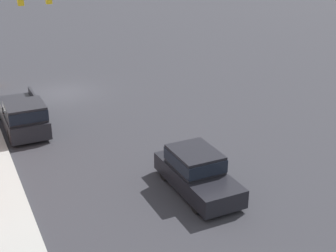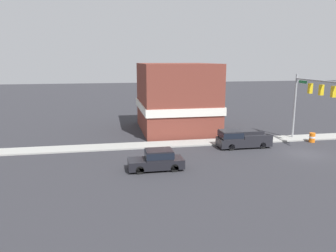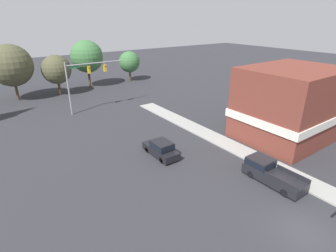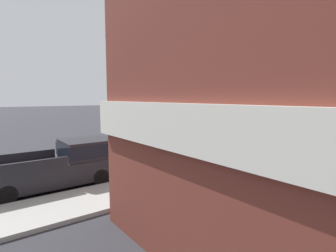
{
  "view_description": "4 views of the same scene",
  "coord_description": "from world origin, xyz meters",
  "views": [
    {
      "loc": [
        6.35,
        28.87,
        9.77
      ],
      "look_at": [
        -1.3,
        13.0,
        2.37
      ],
      "focal_mm": 50.0,
      "sensor_mm": 36.0,
      "label": 1
    },
    {
      "loc": [
        -27.0,
        18.23,
        8.79
      ],
      "look_at": [
        1.04,
        12.97,
        2.98
      ],
      "focal_mm": 35.0,
      "sensor_mm": 36.0,
      "label": 2
    },
    {
      "loc": [
        -15.36,
        -5.67,
        13.49
      ],
      "look_at": [
        -0.68,
        14.88,
        2.92
      ],
      "focal_mm": 28.0,
      "sensor_mm": 36.0,
      "label": 3
    },
    {
      "loc": [
        14.29,
        2.23,
        3.6
      ],
      "look_at": [
        1.39,
        11.98,
        1.83
      ],
      "focal_mm": 28.0,
      "sensor_mm": 36.0,
      "label": 4
    }
  ],
  "objects": [
    {
      "name": "backdrop_tree_right_mid",
      "position": [
        11.97,
        47.4,
        4.21
      ],
      "size": [
        4.58,
        4.58,
        6.51
      ],
      "color": "#4C3823",
      "rests_on": "ground"
    },
    {
      "name": "pickup_truck_parked",
      "position": [
        3.32,
        5.18,
        0.89
      ],
      "size": [
        1.96,
        5.35,
        1.8
      ],
      "color": "black",
      "rests_on": "ground"
    },
    {
      "name": "far_signal_assembly",
      "position": [
        -2.98,
        32.55,
        5.61
      ],
      "size": [
        8.8,
        0.49,
        7.66
      ],
      "color": "gray",
      "rests_on": "ground"
    },
    {
      "name": "ground_plane",
      "position": [
        0.0,
        0.0,
        0.0
      ],
      "size": [
        200.0,
        200.0,
        0.0
      ],
      "primitive_type": "plane",
      "color": "#2D2D33"
    },
    {
      "name": "backdrop_tree_left_mid",
      "position": [
        -4.19,
        44.61,
        4.69
      ],
      "size": [
        5.17,
        5.17,
        7.28
      ],
      "color": "#4C3823",
      "rests_on": "ground"
    },
    {
      "name": "backdrop_tree_left_far",
      "position": [
        -11.04,
        45.5,
        5.96
      ],
      "size": [
        6.98,
        6.98,
        9.46
      ],
      "color": "#4C3823",
      "rests_on": "ground"
    },
    {
      "name": "backdrop_tree_center",
      "position": [
        2.56,
        47.34,
        6.14
      ],
      "size": [
        6.34,
        6.34,
        9.32
      ],
      "color": "#4C3823",
      "rests_on": "ground"
    },
    {
      "name": "corner_brick_building",
      "position": [
        12.96,
        9.69,
        4.05
      ],
      "size": [
        11.43,
        9.08,
        8.32
      ],
      "color": "brown",
      "rests_on": "ground"
    },
    {
      "name": "car_lead",
      "position": [
        -1.88,
        14.41,
        0.86
      ],
      "size": [
        1.84,
        4.47,
        1.67
      ],
      "color": "black",
      "rests_on": "ground"
    }
  ]
}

